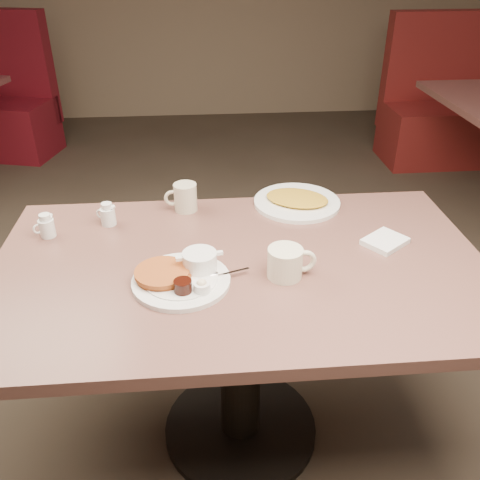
{
  "coord_description": "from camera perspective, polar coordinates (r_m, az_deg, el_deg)",
  "views": [
    {
      "loc": [
        -0.11,
        -1.29,
        1.6
      ],
      "look_at": [
        0.0,
        0.02,
        0.82
      ],
      "focal_mm": 38.43,
      "sensor_mm": 36.0,
      "label": 1
    }
  ],
  "objects": [
    {
      "name": "coffee_mug_far",
      "position": [
        1.85,
        -6.17,
        4.74
      ],
      "size": [
        0.12,
        0.09,
        0.1
      ],
      "color": "beige",
      "rests_on": "diner_table"
    },
    {
      "name": "diner_table",
      "position": [
        1.65,
        0.06,
        -7.54
      ],
      "size": [
        1.5,
        0.9,
        0.75
      ],
      "color": "#84564C",
      "rests_on": "ground"
    },
    {
      "name": "napkin",
      "position": [
        1.71,
        15.8,
        -0.14
      ],
      "size": [
        0.17,
        0.16,
        0.02
      ],
      "color": "white",
      "rests_on": "diner_table"
    },
    {
      "name": "main_plate",
      "position": [
        1.47,
        -6.42,
        -3.84
      ],
      "size": [
        0.36,
        0.33,
        0.07
      ],
      "color": "white",
      "rests_on": "diner_table"
    },
    {
      "name": "creamer_right",
      "position": [
        1.8,
        -14.48,
        2.73
      ],
      "size": [
        0.07,
        0.06,
        0.08
      ],
      "color": "white",
      "rests_on": "diner_table"
    },
    {
      "name": "room",
      "position": [
        1.31,
        0.08,
        21.85
      ],
      "size": [
        7.04,
        8.04,
        2.84
      ],
      "color": "#4C3F33",
      "rests_on": "ground"
    },
    {
      "name": "coffee_mug_near",
      "position": [
        1.48,
        5.18,
        -2.47
      ],
      "size": [
        0.15,
        0.11,
        0.09
      ],
      "color": "white",
      "rests_on": "diner_table"
    },
    {
      "name": "booth_back_right",
      "position": [
        4.58,
        24.6,
        12.87
      ],
      "size": [
        1.37,
        1.61,
        1.12
      ],
      "color": "maroon",
      "rests_on": "ground"
    },
    {
      "name": "hash_plate",
      "position": [
        1.9,
        6.34,
        4.34
      ],
      "size": [
        0.42,
        0.42,
        0.04
      ],
      "color": "white",
      "rests_on": "diner_table"
    },
    {
      "name": "creamer_left",
      "position": [
        1.79,
        -20.7,
        1.43
      ],
      "size": [
        0.07,
        0.06,
        0.08
      ],
      "color": "white",
      "rests_on": "diner_table"
    }
  ]
}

